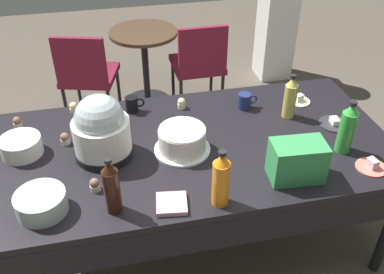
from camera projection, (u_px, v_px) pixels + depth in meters
name	position (u px, v px, depth m)	size (l,w,h in m)	color
ground	(192.00, 237.00, 2.80)	(9.00, 9.00, 0.00)	brown
potluck_table	(192.00, 153.00, 2.40)	(2.20, 1.10, 0.75)	black
frosted_layer_cake	(182.00, 140.00, 2.28)	(0.30, 0.30, 0.14)	silver
slow_cooker	(101.00, 129.00, 2.20)	(0.31, 0.31, 0.35)	black
glass_salad_bowl	(41.00, 203.00, 1.93)	(0.23, 0.23, 0.10)	#B2C6BC
ceramic_snack_bowl	(21.00, 146.00, 2.27)	(0.22, 0.22, 0.10)	silver
dessert_plate_charcoal	(334.00, 123.00, 2.52)	(0.18, 0.18, 0.04)	#2D2D33
dessert_plate_cream	(299.00, 100.00, 2.72)	(0.15, 0.15, 0.05)	beige
dessert_plate_coral	(372.00, 166.00, 2.19)	(0.16, 0.16, 0.05)	#E07266
cupcake_vanilla	(17.00, 122.00, 2.48)	(0.05, 0.05, 0.07)	beige
cupcake_mint	(74.00, 108.00, 2.61)	(0.05, 0.05, 0.07)	beige
cupcake_berry	(95.00, 185.00, 2.05)	(0.05, 0.05, 0.07)	beige
cupcake_lemon	(120.00, 120.00, 2.50)	(0.05, 0.05, 0.07)	beige
cupcake_cocoa	(65.00, 139.00, 2.35)	(0.05, 0.05, 0.07)	beige
cupcake_rose	(182.00, 103.00, 2.65)	(0.05, 0.05, 0.07)	beige
soda_bottle_orange_juice	(221.00, 180.00, 1.92)	(0.08, 0.08, 0.30)	orange
soda_bottle_ginger_ale	(290.00, 98.00, 2.52)	(0.07, 0.07, 0.27)	gold
soda_bottle_lime_soda	(347.00, 128.00, 2.24)	(0.08, 0.08, 0.30)	green
soda_bottle_cola	(112.00, 187.00, 1.88)	(0.07, 0.07, 0.29)	#33190F
coffee_mug_black	(132.00, 104.00, 2.61)	(0.12, 0.07, 0.10)	black
coffee_mug_navy	(245.00, 101.00, 2.64)	(0.12, 0.08, 0.10)	navy
soda_carton	(297.00, 161.00, 2.09)	(0.26, 0.16, 0.20)	#338C4C
paper_napkin_stack	(172.00, 204.00, 1.97)	(0.14, 0.14, 0.02)	pink
maroon_chair_left	(87.00, 72.00, 3.62)	(0.54, 0.54, 0.85)	maroon
maroon_chair_right	(199.00, 61.00, 3.79)	(0.45, 0.45, 0.85)	maroon
round_cafe_table	(145.00, 55.00, 3.88)	(0.60, 0.60, 0.72)	#473323
water_cooler	(277.00, 21.00, 4.31)	(0.32, 0.32, 1.24)	silver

